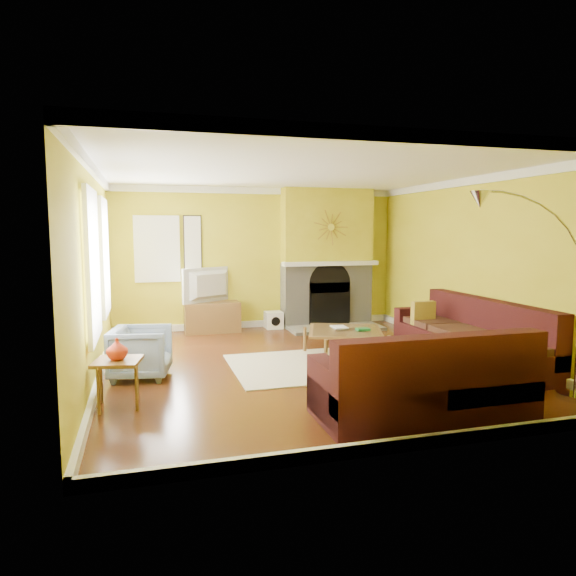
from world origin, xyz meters
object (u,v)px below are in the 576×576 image
object	(u,v)px
media_console	(212,317)
sectional_sofa	(407,342)
side_table	(118,383)
arc_lamp	(534,300)
coffee_table	(345,343)
armchair	(141,352)

from	to	relation	value
media_console	sectional_sofa	bearing A→B (deg)	-60.40
side_table	media_console	bearing A→B (deg)	68.56
media_console	side_table	distance (m)	4.11
side_table	arc_lamp	world-z (taller)	arc_lamp
sectional_sofa	side_table	xyz separation A→B (m)	(-3.55, -0.22, -0.19)
coffee_table	armchair	distance (m)	2.95
side_table	arc_lamp	size ratio (longest dim) A/B	0.23
sectional_sofa	arc_lamp	distance (m)	1.69
sectional_sofa	coffee_table	xyz separation A→B (m)	(-0.39, 1.15, -0.24)
armchair	side_table	distance (m)	1.10
media_console	arc_lamp	xyz separation A→B (m)	(2.83, -4.93, 0.86)
armchair	side_table	bearing A→B (deg)	178.64
coffee_table	sectional_sofa	bearing A→B (deg)	-71.37
sectional_sofa	media_console	xyz separation A→B (m)	(-2.05, 3.61, -0.17)
side_table	arc_lamp	distance (m)	4.55
media_console	armchair	size ratio (longest dim) A/B	1.39
armchair	arc_lamp	distance (m)	4.71
sectional_sofa	side_table	bearing A→B (deg)	-176.41
coffee_table	media_console	world-z (taller)	media_console
media_console	side_table	xyz separation A→B (m)	(-1.50, -3.83, -0.02)
side_table	armchair	bearing A→B (deg)	77.77
armchair	side_table	xyz separation A→B (m)	(-0.23, -1.08, -0.07)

